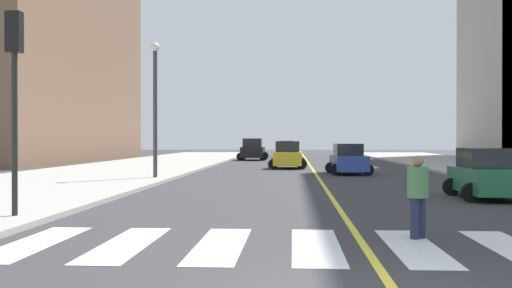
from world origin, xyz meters
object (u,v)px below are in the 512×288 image
Objects in this scene: car_black_fourth at (253,150)px; pedestrian_crossing at (418,193)px; car_gray_third at (286,150)px; car_blue_fifth at (348,160)px; street_lamp at (155,97)px; car_green_second at (487,175)px; car_yellow_nearest at (288,156)px; traffic_light_far_corner at (15,73)px.

pedestrian_crossing is at bearing -82.22° from car_black_fourth.
car_blue_fifth is (3.93, -31.49, -0.05)m from car_gray_third.
car_gray_third reaches higher than pedestrian_crossing.
street_lamp is at bearing 80.18° from pedestrian_crossing.
car_black_fourth reaches higher than pedestrian_crossing.
car_blue_fifth is 22.66m from pedestrian_crossing.
car_blue_fifth reaches higher than car_green_second.
street_lamp reaches higher than car_blue_fifth.
car_gray_third is 37.91m from street_lamp.
car_yellow_nearest is 22.03m from car_green_second.
traffic_light_far_corner is 14.85m from street_lamp.
car_blue_fifth is 2.40× the size of pedestrian_crossing.
car_gray_third is 31.73m from car_blue_fifth.
car_gray_third reaches higher than car_blue_fifth.
pedestrian_crossing is at bearing 85.37° from car_blue_fifth.
car_black_fourth is at bearing -74.39° from car_green_second.
traffic_light_far_corner reaches higher than car_yellow_nearest.
car_black_fourth reaches higher than car_blue_fifth.
car_black_fourth is at bearing 59.33° from pedestrian_crossing.
car_yellow_nearest is at bearing -65.30° from car_blue_fifth.
traffic_light_far_corner is at bearing -93.89° from car_black_fourth.
car_black_fourth is 29.39m from street_lamp.
car_black_fourth is (-3.52, 16.48, 0.10)m from car_yellow_nearest.
car_black_fourth is 0.95× the size of traffic_light_far_corner.
car_yellow_nearest is at bearing -78.05° from car_black_fourth.
car_blue_fifth is 0.61× the size of street_lamp.
car_green_second is 9.44m from pedestrian_crossing.
car_yellow_nearest is at bearing 76.85° from traffic_light_far_corner.
street_lamp is (-2.87, -29.09, 3.11)m from car_black_fourth.
car_yellow_nearest is 7.67m from car_blue_fifth.
car_gray_third is at bearing 68.92° from car_black_fourth.
traffic_light_far_corner is 2.95× the size of pedestrian_crossing.
car_blue_fifth is 11.97m from street_lamp.
car_yellow_nearest is 1.01× the size of car_gray_third.
car_black_fourth is (-3.14, -8.21, 0.11)m from car_gray_third.
car_green_second is 0.77× the size of traffic_light_far_corner.
car_gray_third is 52.55m from traffic_light_far_corner.
traffic_light_far_corner is 9.85m from pedestrian_crossing.
car_green_second reaches higher than pedestrian_crossing.
car_yellow_nearest is 0.64× the size of street_lamp.
car_blue_fifth is at bearing -83.12° from car_gray_third.
street_lamp is (-6.39, -12.61, 3.22)m from car_yellow_nearest.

